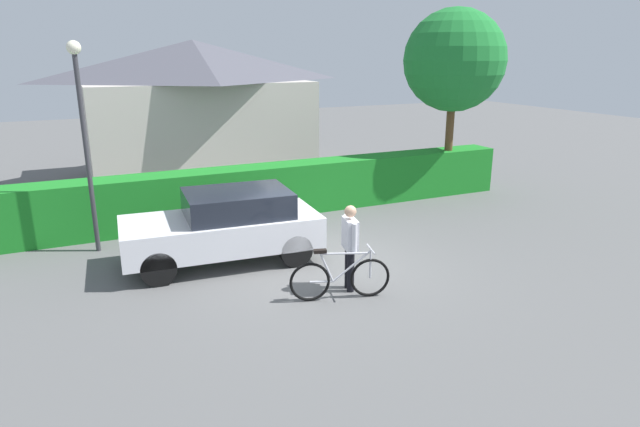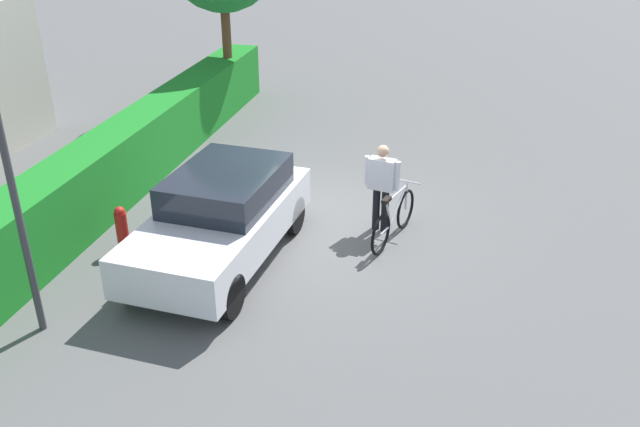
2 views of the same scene
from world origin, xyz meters
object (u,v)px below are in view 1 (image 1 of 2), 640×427
street_lamp (83,121)px  fire_hydrant (201,220)px  tree_kerbside (454,61)px  bicycle (340,278)px  person_rider (350,242)px  parked_car_near (226,225)px

street_lamp → fire_hydrant: 3.32m
tree_kerbside → fire_hydrant: 8.58m
bicycle → street_lamp: size_ratio=0.40×
person_rider → tree_kerbside: (6.01, 5.03, 3.00)m
bicycle → street_lamp: bearing=130.3°
parked_car_near → fire_hydrant: (-0.12, 1.73, -0.37)m
fire_hydrant → parked_car_near: bearing=-86.1°
parked_car_near → tree_kerbside: bearing=19.6°
parked_car_near → street_lamp: bearing=143.3°
street_lamp → fire_hydrant: (2.27, -0.05, -2.41)m
person_rider → parked_car_near: bearing=125.3°
parked_car_near → bicycle: parked_car_near is taller
person_rider → tree_kerbside: tree_kerbside is taller
person_rider → street_lamp: 6.05m
tree_kerbside → fire_hydrant: size_ratio=6.68×
tree_kerbside → person_rider: bearing=-140.0°
bicycle → fire_hydrant: (-1.43, 4.32, 0.02)m
parked_car_near → tree_kerbside: 8.71m
parked_car_near → bicycle: 2.93m
parked_car_near → street_lamp: size_ratio=0.92×
tree_kerbside → bicycle: bearing=-140.0°
bicycle → tree_kerbside: size_ratio=0.32×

